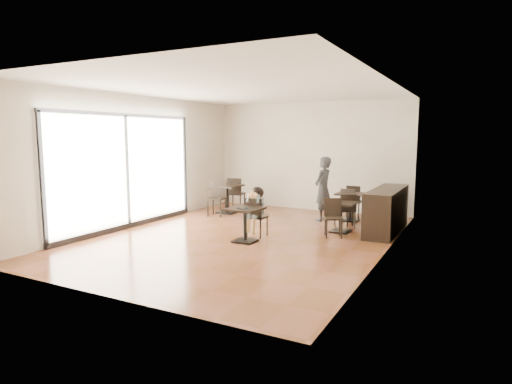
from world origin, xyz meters
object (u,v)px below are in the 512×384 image
Objects in this scene: child_chair at (257,217)px; cafe_table_left at (227,199)px; cafe_table_mid at (341,217)px; chair_left_b at (217,199)px; chair_back_b at (344,207)px; child at (257,212)px; chair_left_a at (237,194)px; chair_back_a at (356,201)px; chair_mid_b at (334,218)px; chair_mid_a at (347,210)px; child_table at (245,225)px; cafe_table_back at (350,207)px; adult_patron at (323,189)px.

child_chair is 1.08× the size of cafe_table_left.
cafe_table_mid is at bearing -139.99° from child_chair.
chair_left_b is 1.11× the size of chair_back_b.
child is at bearing -46.07° from cafe_table_left.
chair_left_a reaches higher than chair_back_a.
cafe_table_mid is 0.83× the size of chair_mid_b.
cafe_table_left is 0.96× the size of chair_mid_a.
chair_left_b is (-2.11, 2.19, 0.12)m from child_table.
child is 1.50× the size of cafe_table_back.
chair_mid_a is 3.75m from chair_left_a.
chair_left_a is 1.11× the size of chair_back_b.
cafe_table_mid is 1.98m from chair_back_a.
cafe_table_mid is at bearing 65.99° from chair_mid_a.
child_chair is 0.11m from child.
child_table is 0.90× the size of cafe_table_left.
cafe_table_back is at bearing 70.72° from chair_mid_b.
chair_mid_b is (0.00, -1.10, 0.00)m from chair_mid_a.
cafe_table_back reaches higher than cafe_table_mid.
chair_back_b is at bearing -0.81° from cafe_table_left.
chair_left_b reaches higher than child_table.
chair_left_a reaches higher than cafe_table_mid.
adult_patron is (0.70, 2.39, 0.40)m from child_chair.
chair_back_b reaches higher than cafe_table_mid.
cafe_table_left is 3.62m from chair_back_a.
child is 1.13× the size of chair_left_a.
cafe_table_back is 0.75× the size of chair_left_b.
cafe_table_mid is (1.52, 1.27, -0.20)m from child.
chair_back_b is at bearing 57.75° from child.
adult_patron is 2.94m from chair_left_b.
child reaches higher than cafe_table_back.
adult_patron reaches higher than cafe_table_back.
adult_patron is at bearing -155.22° from cafe_table_back.
cafe_table_back is at bearing 169.05° from chair_left_a.
child_table is 0.82× the size of chair_back_a.
child_table is at bearing -107.45° from chair_back_b.
chair_mid_a is (0.81, -0.57, -0.42)m from adult_patron.
child_chair is 0.99× the size of chair_back_b.
cafe_table_mid is (0.81, -1.12, -0.49)m from adult_patron.
chair_left_b is (0.00, -1.10, 0.00)m from chair_left_a.
cafe_table_left is at bearing -171.78° from cafe_table_back.
cafe_table_mid is at bearing -83.46° from cafe_table_back.
child_table is 1.03× the size of cafe_table_mid.
chair_mid_a is (1.52, 2.37, 0.06)m from child_table.
chair_mid_b reaches higher than child_table.
cafe_table_left is at bearing -76.70° from adult_patron.
child is (0.00, 0.00, 0.11)m from child_chair.
chair_mid_b is at bearing 35.15° from adult_patron.
cafe_table_mid is 0.80× the size of chair_back_b.
child reaches higher than chair_left_b.
cafe_table_left is (-2.11, 2.74, 0.04)m from child_table.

